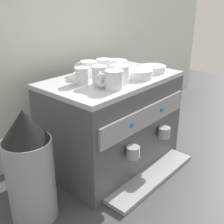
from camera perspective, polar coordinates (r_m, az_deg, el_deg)
ground_plane at (r=1.45m, az=0.00°, el=-9.78°), size 4.00×4.00×0.00m
tiled_backsplash_wall at (r=1.47m, az=-9.75°, el=14.88°), size 2.80×0.03×1.17m
espresso_machine at (r=1.34m, az=0.15°, el=-2.04°), size 0.63×0.49×0.44m
ceramic_cup_0 at (r=1.17m, az=-6.27°, el=7.37°), size 0.10×0.06×0.07m
ceramic_cup_1 at (r=1.10m, az=0.18°, el=6.57°), size 0.09×0.09×0.07m
ceramic_cup_2 at (r=1.34m, az=-1.51°, el=9.37°), size 0.10×0.08×0.07m
ceramic_cup_3 at (r=1.28m, az=-4.89°, el=8.78°), size 0.08×0.12×0.07m
ceramic_cup_4 at (r=1.15m, az=-2.53°, el=7.39°), size 0.09×0.09×0.08m
ceramic_cup_5 at (r=1.18m, az=1.53°, el=7.77°), size 0.10×0.10×0.07m
ceramic_bowl_0 at (r=1.37m, az=8.36°, el=8.69°), size 0.12×0.12×0.03m
ceramic_bowl_1 at (r=1.26m, az=5.78°, el=7.66°), size 0.11×0.11×0.04m
ceramic_bowl_2 at (r=1.43m, az=0.74°, el=9.66°), size 0.12×0.12×0.04m
coffee_grinder at (r=1.05m, az=-16.44°, el=-10.74°), size 0.17×0.17×0.43m
milk_pitcher at (r=1.77m, az=10.68°, el=-1.61°), size 0.10×0.10×0.12m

